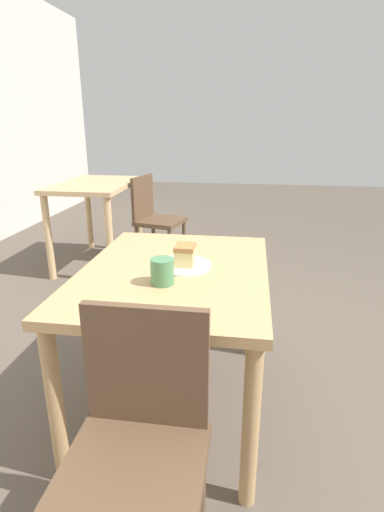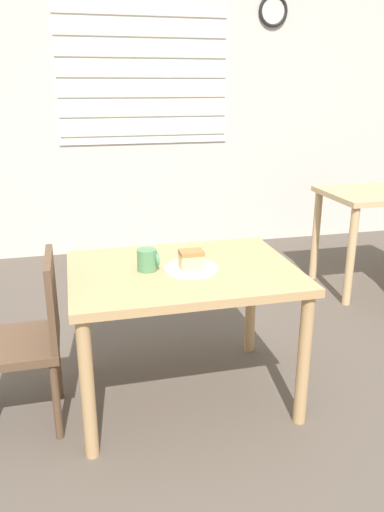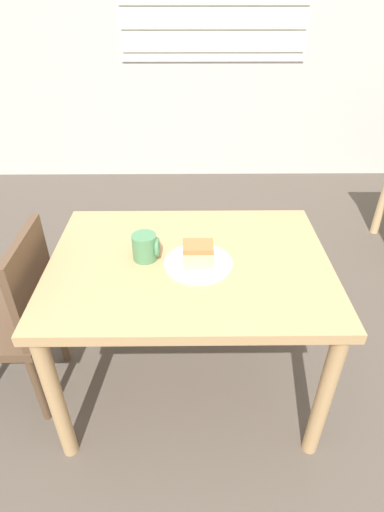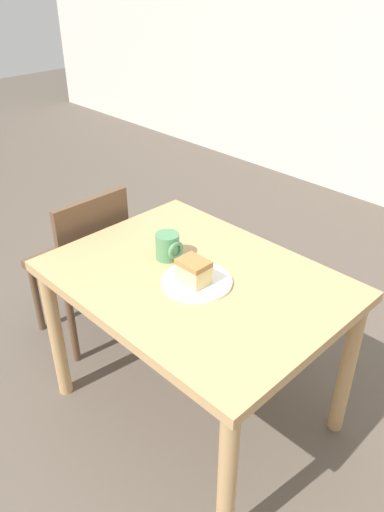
{
  "view_description": "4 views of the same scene",
  "coord_description": "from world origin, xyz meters",
  "px_view_note": "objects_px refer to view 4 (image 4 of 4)",
  "views": [
    {
      "loc": [
        -1.69,
        0.18,
        1.33
      ],
      "look_at": [
        -0.06,
        0.42,
        0.76
      ],
      "focal_mm": 28.0,
      "sensor_mm": 36.0,
      "label": 1
    },
    {
      "loc": [
        -0.58,
        -1.71,
        1.54
      ],
      "look_at": [
        -0.06,
        0.41,
        0.8
      ],
      "focal_mm": 35.0,
      "sensor_mm": 36.0,
      "label": 2
    },
    {
      "loc": [
        -0.09,
        -0.77,
        1.59
      ],
      "look_at": [
        -0.08,
        0.49,
        0.73
      ],
      "focal_mm": 28.0,
      "sensor_mm": 36.0,
      "label": 3
    },
    {
      "loc": [
        1.0,
        -0.6,
        1.74
      ],
      "look_at": [
        -0.1,
        0.49,
        0.79
      ],
      "focal_mm": 35.0,
      "sensor_mm": 36.0,
      "label": 4
    }
  ],
  "objects_px": {
    "chair_near_window": "(84,262)",
    "cake_slice": "(194,271)",
    "coffee_mug": "(168,246)",
    "dining_table_near": "(196,297)",
    "plate": "(197,281)"
  },
  "relations": [
    {
      "from": "chair_near_window",
      "to": "cake_slice",
      "type": "distance_m",
      "value": 0.83
    },
    {
      "from": "dining_table_near",
      "to": "cake_slice",
      "type": "relative_size",
      "value": 9.7
    },
    {
      "from": "chair_near_window",
      "to": "plate",
      "type": "distance_m",
      "value": 0.81
    },
    {
      "from": "coffee_mug",
      "to": "dining_table_near",
      "type": "bearing_deg",
      "value": -5.08
    },
    {
      "from": "cake_slice",
      "to": "coffee_mug",
      "type": "distance_m",
      "value": 0.21
    },
    {
      "from": "plate",
      "to": "coffee_mug",
      "type": "relative_size",
      "value": 2.47
    },
    {
      "from": "plate",
      "to": "coffee_mug",
      "type": "distance_m",
      "value": 0.21
    },
    {
      "from": "plate",
      "to": "dining_table_near",
      "type": "bearing_deg",
      "value": 140.04
    },
    {
      "from": "cake_slice",
      "to": "coffee_mug",
      "type": "relative_size",
      "value": 1.07
    },
    {
      "from": "coffee_mug",
      "to": "cake_slice",
      "type": "bearing_deg",
      "value": -16.27
    },
    {
      "from": "cake_slice",
      "to": "dining_table_near",
      "type": "bearing_deg",
      "value": 126.33
    },
    {
      "from": "plate",
      "to": "coffee_mug",
      "type": "xyz_separation_m",
      "value": [
        -0.2,
        0.04,
        0.05
      ]
    },
    {
      "from": "chair_near_window",
      "to": "plate",
      "type": "relative_size",
      "value": 3.19
    },
    {
      "from": "plate",
      "to": "cake_slice",
      "type": "distance_m",
      "value": 0.05
    },
    {
      "from": "chair_near_window",
      "to": "coffee_mug",
      "type": "distance_m",
      "value": 0.65
    }
  ]
}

